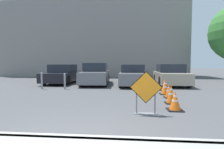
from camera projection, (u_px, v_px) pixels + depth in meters
The scene contains 15 objects.
ground_plane at pixel (112, 84), 13.21m from camera, with size 96.00×96.00×0.00m, color #4C4C4F.
curb_lip at pixel (67, 140), 3.26m from camera, with size 30.99×0.20×0.14m.
road_closed_sign at pixel (146, 92), 5.10m from camera, with size 0.95×0.20×1.28m.
traffic_cone_nearest at pixel (175, 101), 5.57m from camera, with size 0.48×0.48×0.62m.
traffic_cone_second at pixel (171, 94), 6.55m from camera, with size 0.42×0.42×0.72m.
traffic_cone_third at pixel (169, 91), 7.66m from camera, with size 0.39×0.39×0.62m.
traffic_cone_fourth at pixel (165, 87), 8.53m from camera, with size 0.51×0.51×0.72m.
traffic_cone_fifth at pixel (165, 85), 9.69m from camera, with size 0.46×0.46×0.64m.
parked_car_nearest at pixel (63, 74), 13.52m from camera, with size 1.95×4.34×1.44m.
parked_car_second at pixel (96, 74), 12.78m from camera, with size 2.04×4.49×1.55m.
parked_car_third at pixel (133, 75), 12.42m from camera, with size 1.85×4.71×1.44m.
parked_car_fourth at pixel (170, 75), 12.39m from camera, with size 2.06×4.40×1.47m.
bollard_nearest at pixel (65, 81), 10.23m from camera, with size 0.12×0.12×0.95m.
bollard_second at pixel (42, 80), 10.35m from camera, with size 0.12×0.12×0.99m.
building_facade_backdrop at pixel (93, 41), 21.86m from camera, with size 22.02×5.00×8.78m.
Camera 1 is at (1.12, -3.10, 1.49)m, focal length 28.00 mm.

